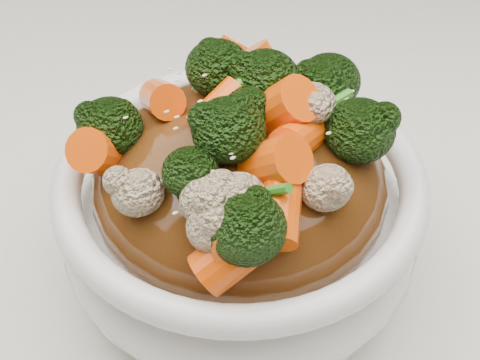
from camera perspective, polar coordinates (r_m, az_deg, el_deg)
tablecloth at (r=0.48m, az=-2.56°, el=-6.29°), size 1.20×0.80×0.04m
bowl at (r=0.42m, az=-0.00°, el=-2.99°), size 0.25×0.25×0.08m
sauce_base at (r=0.40m, az=-0.00°, el=-0.29°), size 0.20×0.20×0.09m
carrots at (r=0.36m, az=-0.00°, el=6.35°), size 0.20×0.20×0.05m
broccoli at (r=0.36m, az=-0.00°, el=6.23°), size 0.20×0.20×0.04m
cauliflower at (r=0.37m, az=-0.00°, el=6.00°), size 0.20×0.20×0.03m
scallions at (r=0.36m, az=-0.00°, el=6.46°), size 0.15×0.15×0.02m
sesame_seeds at (r=0.36m, az=-0.00°, el=6.46°), size 0.18×0.18×0.01m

